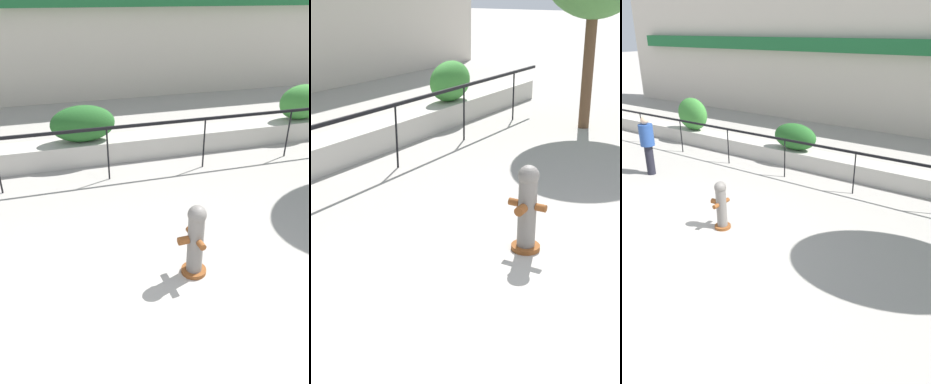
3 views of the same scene
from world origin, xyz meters
TOP-DOWN VIEW (x-y plane):
  - hedge_bush_2 at (5.41, 6.00)m, footprint 1.31×0.66m
  - fire_hydrant at (0.56, 1.58)m, footprint 0.44×0.48m

SIDE VIEW (x-z plane):
  - fire_hydrant at x=0.56m, z-range 0.01..1.09m
  - hedge_bush_2 at x=5.41m, z-range 0.50..1.41m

